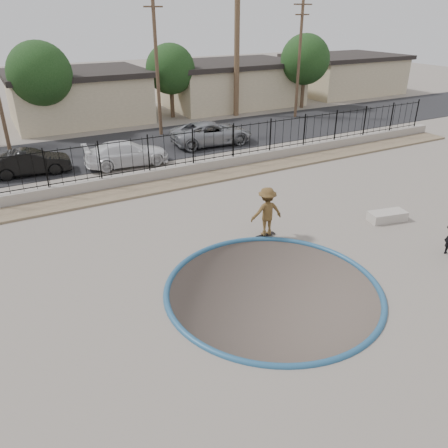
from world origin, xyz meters
name	(u,v)px	position (x,y,z in m)	size (l,w,h in m)	color
ground	(142,190)	(0.00, 12.00, -1.10)	(120.00, 120.00, 2.20)	slate
bowl_pit	(273,289)	(0.00, -1.00, 0.00)	(6.84, 6.84, 1.80)	#483F37
coping_ring	(273,289)	(0.00, -1.00, 0.00)	(7.04, 7.04, 0.20)	#255379
rock_strip	(158,187)	(0.00, 9.20, 0.06)	(42.00, 1.60, 0.11)	#8A735A
retaining_wall	(150,176)	(0.00, 10.30, 0.30)	(42.00, 0.45, 0.60)	gray
fence	(149,154)	(0.00, 10.30, 1.50)	(40.00, 0.04, 1.80)	black
street	(115,149)	(0.00, 17.00, 0.02)	(90.00, 8.00, 0.04)	black
house_center	(78,95)	(0.00, 26.50, 1.97)	(10.60, 8.60, 3.90)	tan
house_east	(231,83)	(14.00, 26.50, 1.97)	(12.60, 8.60, 3.90)	tan
house_east_far	(344,74)	(28.00, 26.50, 1.97)	(11.60, 8.60, 3.90)	tan
palm_right	(237,21)	(12.00, 22.00, 7.33)	(2.30, 2.30, 10.30)	brown
utility_pole_mid	(157,62)	(4.00, 19.00, 4.96)	(1.70, 0.24, 9.50)	#473323
utility_pole_right	(299,58)	(16.00, 19.00, 4.70)	(1.70, 0.24, 9.00)	#473323
street_tree_left	(40,74)	(-3.00, 23.00, 4.19)	(4.32, 4.32, 6.36)	#473323
street_tree_mid	(170,69)	(7.00, 24.00, 3.84)	(3.96, 3.96, 5.83)	#473323
street_tree_right	(305,59)	(19.00, 22.00, 4.19)	(4.32, 4.32, 6.36)	#473323
skater	(267,214)	(1.83, 2.18, 0.98)	(1.27, 0.73, 1.96)	brown
skateboard	(266,235)	(1.83, 2.18, 0.06)	(0.84, 0.26, 0.07)	black
concrete_ledge	(387,216)	(7.18, 0.91, 0.20)	(1.60, 0.70, 0.40)	#AFA79B
car_b	(30,162)	(-5.30, 14.35, 0.71)	(1.43, 4.10, 1.35)	black
car_c	(127,153)	(-0.25, 13.40, 0.73)	(1.93, 4.76, 1.38)	white
car_d	(212,133)	(6.02, 14.95, 0.79)	(2.50, 5.42, 1.51)	#909398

